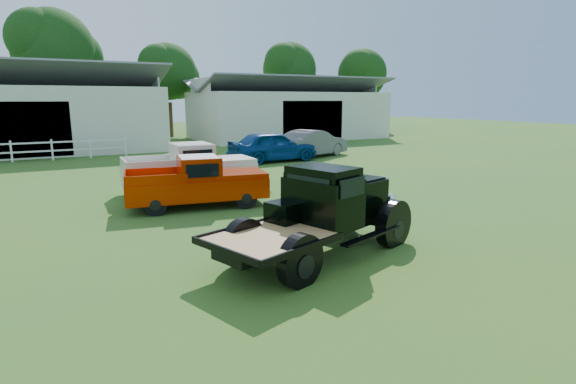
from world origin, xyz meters
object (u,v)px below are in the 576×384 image
vintage_flatbed (320,212)px  misc_car_blue (273,146)px  white_pickup (190,169)px  red_pickup (197,182)px  misc_car_grey (313,143)px

vintage_flatbed → misc_car_blue: bearing=49.3°
white_pickup → misc_car_blue: 8.98m
vintage_flatbed → red_pickup: bearing=81.6°
misc_car_blue → misc_car_grey: (3.06, 0.75, -0.04)m
vintage_flatbed → misc_car_grey: (9.02, 15.11, -0.19)m
vintage_flatbed → misc_car_grey: vintage_flatbed is taller
white_pickup → misc_car_blue: bearing=45.4°
misc_car_blue → red_pickup: bearing=139.3°
red_pickup → misc_car_grey: (10.02, 9.31, -0.02)m
white_pickup → misc_car_blue: (6.49, 6.21, -0.05)m
misc_car_blue → misc_car_grey: misc_car_blue is taller
misc_car_blue → misc_car_grey: size_ratio=1.02×
vintage_flatbed → white_pickup: 8.17m
vintage_flatbed → red_pickup: (-1.00, 5.80, -0.17)m
vintage_flatbed → misc_car_grey: size_ratio=1.02×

